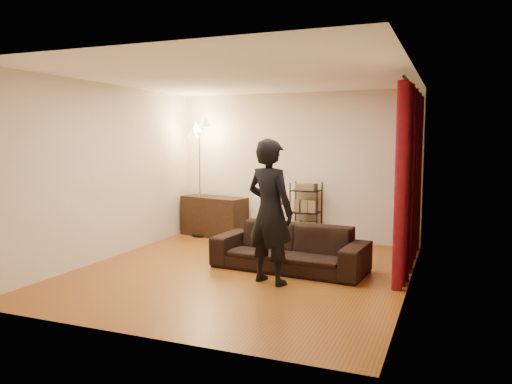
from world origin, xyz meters
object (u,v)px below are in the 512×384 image
at_px(storage_boxes, 262,217).
at_px(wire_shelf, 306,212).
at_px(person, 270,212).
at_px(sofa, 289,248).
at_px(media_cabinet, 214,216).
at_px(floor_lamp, 200,179).

bearing_deg(storage_boxes, wire_shelf, -2.34).
distance_m(person, storage_boxes, 2.97).
distance_m(sofa, storage_boxes, 2.29).
xyz_separation_m(media_cabinet, storage_boxes, (0.93, 0.14, 0.02)).
bearing_deg(storage_boxes, sofa, -59.17).
bearing_deg(floor_lamp, storage_boxes, 12.32).
xyz_separation_m(storage_boxes, wire_shelf, (0.86, -0.03, 0.14)).
height_order(person, storage_boxes, person).
height_order(wire_shelf, floor_lamp, floor_lamp).
relative_size(storage_boxes, floor_lamp, 0.36).
relative_size(media_cabinet, storage_boxes, 1.62).
bearing_deg(storage_boxes, person, -67.05).
xyz_separation_m(sofa, wire_shelf, (-0.32, 1.93, 0.23)).
bearing_deg(sofa, media_cabinet, 144.10).
xyz_separation_m(wire_shelf, floor_lamp, (-2.03, -0.22, 0.56)).
bearing_deg(wire_shelf, sofa, -68.07).
bearing_deg(wire_shelf, person, -71.29).
xyz_separation_m(media_cabinet, floor_lamp, (-0.24, -0.12, 0.72)).
xyz_separation_m(person, wire_shelf, (-0.28, 2.66, -0.39)).
xyz_separation_m(media_cabinet, wire_shelf, (1.79, 0.11, 0.16)).
distance_m(sofa, person, 0.95).
distance_m(person, wire_shelf, 2.70).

